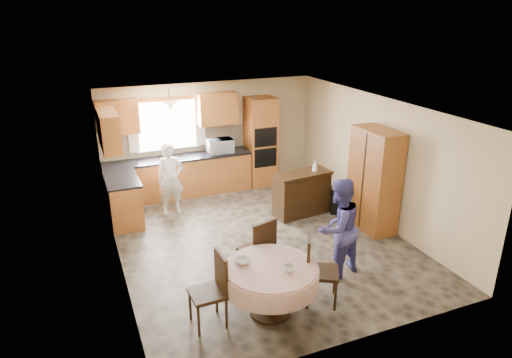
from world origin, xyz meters
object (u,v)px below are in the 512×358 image
object	(u,v)px
cupboard	(374,180)
chair_left	(213,286)
oven_tower	(260,142)
chair_back	(260,247)
chair_right	(317,266)
person_sink	(170,179)
sideboard	(302,195)
dining_table	(271,277)
person_dining	(338,228)

from	to	relation	value
cupboard	chair_left	size ratio (longest dim) A/B	1.89
oven_tower	chair_back	bearing A→B (deg)	-113.09
chair_right	person_sink	distance (m)	4.07
chair_left	chair_back	bearing A→B (deg)	124.29
sideboard	person_sink	world-z (taller)	person_sink
dining_table	person_dining	size ratio (longest dim) A/B	0.81
chair_left	person_sink	distance (m)	3.78
chair_back	person_sink	distance (m)	3.13
dining_table	person_sink	size ratio (longest dim) A/B	0.88
sideboard	dining_table	distance (m)	3.39
cupboard	person_sink	size ratio (longest dim) A/B	1.31
oven_tower	dining_table	xyz separation A→B (m)	(-1.86, -4.74, -0.47)
oven_tower	dining_table	size ratio (longest dim) A/B	1.60
chair_right	person_sink	bearing A→B (deg)	47.75
sideboard	chair_right	distance (m)	3.03
oven_tower	cupboard	world-z (taller)	oven_tower
sideboard	dining_table	xyz separation A→B (m)	(-1.95, -2.77, 0.16)
person_dining	oven_tower	bearing A→B (deg)	-111.28
person_sink	person_dining	size ratio (longest dim) A/B	0.92
cupboard	chair_right	distance (m)	2.82
chair_right	person_sink	world-z (taller)	person_sink
dining_table	chair_left	xyz separation A→B (m)	(-0.79, 0.11, -0.01)
cupboard	chair_right	bearing A→B (deg)	-142.10
sideboard	cupboard	xyz separation A→B (m)	(0.98, -1.05, 0.56)
dining_table	person_sink	distance (m)	3.91
cupboard	person_dining	distance (m)	1.94
chair_back	chair_right	bearing A→B (deg)	107.15
oven_tower	cupboard	xyz separation A→B (m)	(1.07, -3.02, -0.07)
dining_table	chair_right	world-z (taller)	chair_right
chair_back	person_sink	bearing A→B (deg)	-92.76
sideboard	chair_left	world-z (taller)	chair_left
oven_tower	cupboard	size ratio (longest dim) A/B	1.07
chair_left	person_dining	xyz separation A→B (m)	(2.20, 0.43, 0.24)
sideboard	chair_right	xyz separation A→B (m)	(-1.23, -2.76, 0.15)
person_sink	person_dining	xyz separation A→B (m)	(1.93, -3.34, 0.07)
oven_tower	chair_left	size ratio (longest dim) A/B	2.03
oven_tower	sideboard	bearing A→B (deg)	-87.33
chair_back	person_sink	size ratio (longest dim) A/B	0.70
oven_tower	chair_left	bearing A→B (deg)	-119.79
person_sink	chair_back	bearing A→B (deg)	-76.44
oven_tower	chair_left	xyz separation A→B (m)	(-2.65, -4.63, -0.48)
sideboard	cupboard	distance (m)	1.54
sideboard	person_sink	size ratio (longest dim) A/B	0.80
oven_tower	person_dining	distance (m)	4.24
cupboard	person_sink	distance (m)	4.07
chair_back	dining_table	bearing A→B (deg)	60.95
chair_left	chair_back	distance (m)	1.22
oven_tower	person_dining	size ratio (longest dim) A/B	1.29
oven_tower	cupboard	bearing A→B (deg)	-70.49
chair_back	person_dining	distance (m)	1.27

